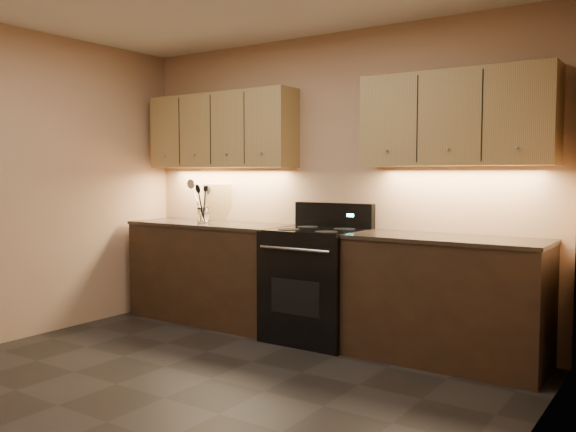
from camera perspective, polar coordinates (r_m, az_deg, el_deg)
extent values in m
plane|color=black|center=(4.02, -11.50, -16.36)|extent=(4.00, 4.00, 0.00)
cube|color=tan|center=(5.36, 3.80, 2.99)|extent=(4.00, 0.04, 2.60)
cube|color=tan|center=(2.72, 19.02, 1.82)|extent=(0.04, 4.00, 2.60)
cube|color=black|center=(5.84, -7.15, -5.33)|extent=(1.60, 0.60, 0.90)
cube|color=#362A22|center=(5.78, -7.19, -0.78)|extent=(1.62, 0.62, 0.03)
cube|color=black|center=(4.68, 14.51, -7.75)|extent=(1.44, 0.60, 0.90)
cube|color=#362A22|center=(4.61, 14.61, -2.08)|extent=(1.46, 0.62, 0.03)
cube|color=black|center=(5.12, 2.68, -6.50)|extent=(0.76, 0.65, 0.92)
cube|color=black|center=(5.06, 2.70, -1.31)|extent=(0.70, 0.60, 0.01)
cube|color=black|center=(5.30, 4.31, 0.06)|extent=(0.76, 0.07, 0.22)
cube|color=#19E5F2|center=(5.18, 5.84, 0.08)|extent=(0.06, 0.00, 0.03)
cylinder|color=silver|center=(4.79, 0.57, -3.12)|extent=(0.65, 0.02, 0.02)
cube|color=black|center=(4.86, 0.65, -7.62)|extent=(0.46, 0.00, 0.28)
cylinder|color=black|center=(5.03, 0.06, -1.26)|extent=(0.18, 0.18, 0.00)
cylinder|color=black|center=(4.84, 3.59, -1.48)|extent=(0.18, 0.18, 0.00)
cylinder|color=black|center=(5.28, 1.88, -1.01)|extent=(0.18, 0.18, 0.00)
cylinder|color=black|center=(5.10, 5.31, -1.21)|extent=(0.18, 0.18, 0.00)
cube|color=#A38A51|center=(5.89, -6.29, 7.94)|extent=(1.60, 0.30, 0.70)
cube|color=#A38A51|center=(4.74, 15.42, 8.77)|extent=(1.44, 0.30, 0.70)
cube|color=#B2B5BA|center=(6.12, -6.80, 1.41)|extent=(0.08, 0.01, 0.12)
cylinder|color=white|center=(5.78, -7.92, 0.07)|extent=(0.14, 0.14, 0.14)
cylinder|color=white|center=(5.78, -7.91, -0.55)|extent=(0.11, 0.11, 0.02)
cube|color=tan|center=(6.05, -6.53, 1.30)|extent=(0.30, 0.16, 0.36)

